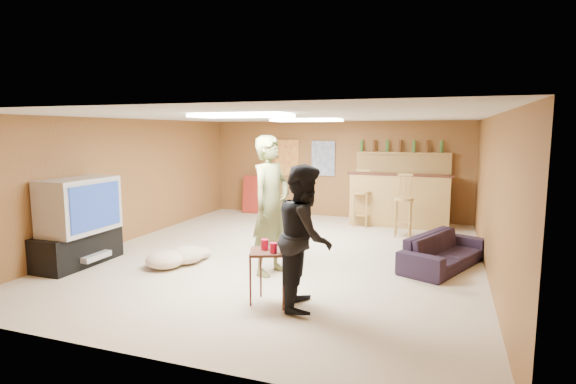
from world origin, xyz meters
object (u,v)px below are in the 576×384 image
(person_olive, at_px, (271,205))
(person_black, at_px, (305,236))
(bar_counter, at_px, (399,200))
(sofa, at_px, (444,251))
(tray_table, at_px, (272,277))
(tv_body, at_px, (79,205))

(person_olive, xyz_separation_m, person_black, (0.80, -0.97, -0.15))
(bar_counter, height_order, person_olive, person_olive)
(sofa, xyz_separation_m, tray_table, (-1.86, -2.14, 0.07))
(bar_counter, xyz_separation_m, sofa, (0.92, -2.76, -0.31))
(bar_counter, distance_m, person_black, 4.88)
(tv_body, xyz_separation_m, tray_table, (3.22, -0.45, -0.59))
(tv_body, relative_size, sofa, 0.66)
(tray_table, bearing_deg, person_black, 9.26)
(tray_table, bearing_deg, tv_body, 172.03)
(bar_counter, distance_m, sofa, 2.93)
(tv_body, distance_m, person_black, 3.62)
(tv_body, height_order, person_olive, person_olive)
(person_olive, height_order, person_black, person_olive)
(person_black, relative_size, tray_table, 2.59)
(tray_table, bearing_deg, bar_counter, 79.22)
(tv_body, distance_m, bar_counter, 6.09)
(bar_counter, distance_m, tray_table, 4.99)
(sofa, distance_m, tray_table, 2.83)
(tv_body, relative_size, person_black, 0.68)
(person_olive, bearing_deg, tv_body, 117.17)
(bar_counter, bearing_deg, tray_table, -100.78)
(tray_table, bearing_deg, sofa, 49.04)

